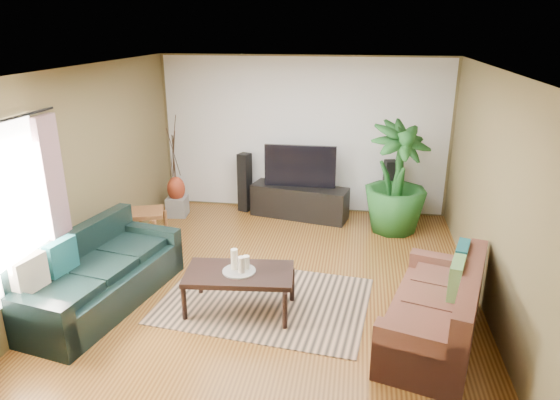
% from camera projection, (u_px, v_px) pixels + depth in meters
% --- Properties ---
extents(floor, '(5.50, 5.50, 0.00)m').
position_uv_depth(floor, '(278.00, 280.00, 6.54)').
color(floor, brown).
rests_on(floor, ground).
extents(ceiling, '(5.50, 5.50, 0.00)m').
position_uv_depth(ceiling, '(277.00, 69.00, 5.64)').
color(ceiling, white).
rests_on(ceiling, ground).
extents(wall_back, '(5.00, 0.00, 5.00)m').
position_uv_depth(wall_back, '(303.00, 135.00, 8.65)').
color(wall_back, brown).
rests_on(wall_back, ground).
extents(wall_front, '(5.00, 0.00, 5.00)m').
position_uv_depth(wall_front, '(214.00, 297.00, 3.54)').
color(wall_front, brown).
rests_on(wall_front, ground).
extents(wall_left, '(0.00, 5.50, 5.50)m').
position_uv_depth(wall_left, '(88.00, 173.00, 6.47)').
color(wall_left, brown).
rests_on(wall_left, ground).
extents(wall_right, '(0.00, 5.50, 5.50)m').
position_uv_depth(wall_right, '(492.00, 193.00, 5.72)').
color(wall_right, brown).
rests_on(wall_right, ground).
extents(backwall_panel, '(4.90, 0.00, 4.90)m').
position_uv_depth(backwall_panel, '(303.00, 136.00, 8.64)').
color(backwall_panel, white).
rests_on(backwall_panel, ground).
extents(window_pane, '(0.00, 1.80, 1.80)m').
position_uv_depth(window_pane, '(6.00, 213.00, 4.96)').
color(window_pane, white).
rests_on(window_pane, ground).
extents(curtain_far, '(0.08, 0.35, 2.20)m').
position_uv_depth(curtain_far, '(57.00, 211.00, 5.73)').
color(curtain_far, gray).
rests_on(curtain_far, ground).
extents(sofa_left, '(1.34, 2.34, 0.85)m').
position_uv_depth(sofa_left, '(99.00, 271.00, 5.89)').
color(sofa_left, black).
rests_on(sofa_left, floor).
extents(sofa_right, '(1.30, 2.00, 0.85)m').
position_uv_depth(sofa_right, '(434.00, 304.00, 5.19)').
color(sofa_right, brown).
rests_on(sofa_right, floor).
extents(area_rug, '(2.62, 1.99, 0.01)m').
position_uv_depth(area_rug, '(265.00, 300.00, 6.06)').
color(area_rug, tan).
rests_on(area_rug, floor).
extents(coffee_table, '(1.29, 0.79, 0.50)m').
position_uv_depth(coffee_table, '(240.00, 291.00, 5.79)').
color(coffee_table, black).
rests_on(coffee_table, floor).
extents(candle_tray, '(0.38, 0.38, 0.02)m').
position_uv_depth(candle_tray, '(239.00, 271.00, 5.70)').
color(candle_tray, gray).
rests_on(candle_tray, coffee_table).
extents(candle_tall, '(0.08, 0.08, 0.25)m').
position_uv_depth(candle_tall, '(234.00, 259.00, 5.69)').
color(candle_tall, white).
rests_on(candle_tall, candle_tray).
extents(candle_mid, '(0.08, 0.08, 0.19)m').
position_uv_depth(candle_mid, '(242.00, 265.00, 5.62)').
color(candle_mid, beige).
rests_on(candle_mid, candle_tray).
extents(candle_short, '(0.08, 0.08, 0.16)m').
position_uv_depth(candle_short, '(246.00, 262.00, 5.72)').
color(candle_short, white).
rests_on(candle_short, candle_tray).
extents(tv_stand, '(1.72, 0.82, 0.55)m').
position_uv_depth(tv_stand, '(299.00, 202.00, 8.62)').
color(tv_stand, black).
rests_on(tv_stand, floor).
extents(television, '(1.21, 0.07, 0.72)m').
position_uv_depth(television, '(300.00, 166.00, 8.43)').
color(television, black).
rests_on(television, tv_stand).
extents(speaker_left, '(0.25, 0.26, 1.05)m').
position_uv_depth(speaker_left, '(245.00, 182.00, 8.85)').
color(speaker_left, black).
rests_on(speaker_left, floor).
extents(speaker_right, '(0.23, 0.24, 1.03)m').
position_uv_depth(speaker_right, '(389.00, 190.00, 8.47)').
color(speaker_right, black).
rests_on(speaker_right, floor).
extents(potted_plant, '(1.38, 1.38, 1.77)m').
position_uv_depth(potted_plant, '(396.00, 178.00, 7.85)').
color(potted_plant, '#1B531E').
rests_on(potted_plant, floor).
extents(plant_pot, '(0.33, 0.33, 0.25)m').
position_uv_depth(plant_pot, '(393.00, 223.00, 8.10)').
color(plant_pot, black).
rests_on(plant_pot, floor).
extents(pedestal, '(0.37, 0.37, 0.34)m').
position_uv_depth(pedestal, '(177.00, 206.00, 8.72)').
color(pedestal, gray).
rests_on(pedestal, floor).
extents(vase, '(0.31, 0.31, 0.43)m').
position_uv_depth(vase, '(176.00, 189.00, 8.61)').
color(vase, maroon).
rests_on(vase, pedestal).
extents(side_table, '(0.63, 0.63, 0.52)m').
position_uv_depth(side_table, '(148.00, 227.00, 7.59)').
color(side_table, brown).
rests_on(side_table, floor).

